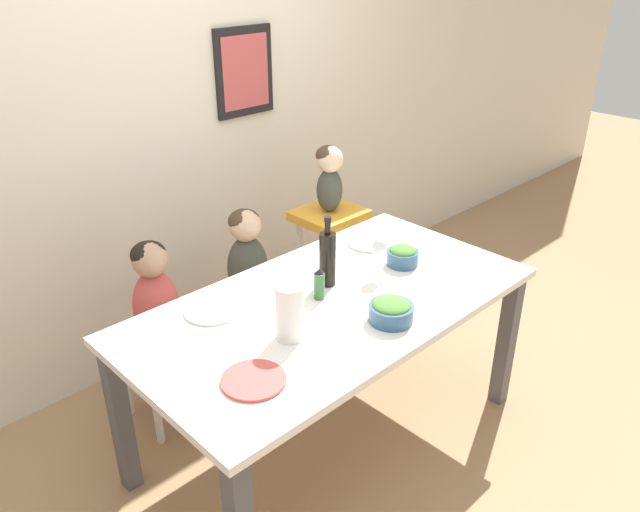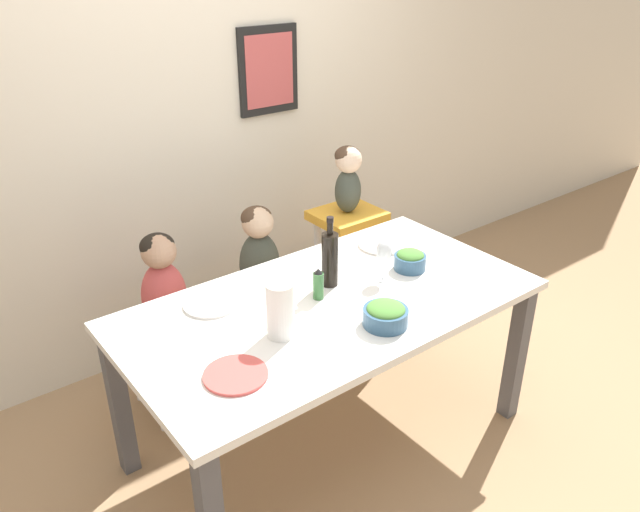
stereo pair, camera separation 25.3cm
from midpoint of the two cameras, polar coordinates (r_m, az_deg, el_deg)
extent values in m
plane|color=#9E7A56|center=(3.03, -1.56, -16.35)|extent=(14.00, 14.00, 0.00)
cube|color=beige|center=(3.26, -16.34, 12.97)|extent=(10.00, 0.06, 2.70)
cube|color=black|center=(3.44, -9.13, 16.28)|extent=(0.36, 0.02, 0.46)
cube|color=#B74C4C|center=(3.43, -9.00, 16.26)|extent=(0.29, 0.00, 0.37)
cube|color=white|center=(2.59, -1.76, -4.47)|extent=(1.72, 0.91, 0.03)
cube|color=#4C4C51|center=(3.12, 14.46, -7.58)|extent=(0.07, 0.07, 0.71)
cube|color=#4C4C51|center=(2.75, -20.40, -13.88)|extent=(0.07, 0.07, 0.71)
cube|color=#4C4C51|center=(3.51, 3.65, -2.54)|extent=(0.07, 0.07, 0.71)
cylinder|color=silver|center=(3.01, -17.15, -13.23)|extent=(0.04, 0.04, 0.39)
cylinder|color=silver|center=(3.10, -12.62, -11.18)|extent=(0.04, 0.04, 0.39)
cylinder|color=silver|center=(3.21, -19.54, -10.74)|extent=(0.04, 0.04, 0.39)
cylinder|color=silver|center=(3.30, -15.24, -8.92)|extent=(0.04, 0.04, 0.39)
cube|color=silver|center=(3.02, -16.67, -7.65)|extent=(0.42, 0.37, 0.05)
cylinder|color=silver|center=(3.20, -8.94, -9.45)|extent=(0.04, 0.04, 0.39)
cylinder|color=silver|center=(3.33, -5.07, -7.57)|extent=(0.04, 0.04, 0.39)
cylinder|color=silver|center=(3.39, -11.71, -7.38)|extent=(0.04, 0.04, 0.39)
cylinder|color=silver|center=(3.52, -7.95, -5.69)|extent=(0.04, 0.04, 0.39)
cube|color=silver|center=(3.24, -8.68, -4.25)|extent=(0.42, 0.37, 0.05)
cylinder|color=silver|center=(3.44, -1.30, -3.20)|extent=(0.04, 0.04, 0.71)
cylinder|color=silver|center=(3.58, 1.46, -1.89)|extent=(0.04, 0.04, 0.71)
cylinder|color=silver|center=(3.59, -3.86, -1.85)|extent=(0.04, 0.04, 0.71)
cylinder|color=silver|center=(3.73, -1.12, -0.65)|extent=(0.04, 0.04, 0.71)
cube|color=gold|center=(3.41, -1.27, 3.70)|extent=(0.36, 0.31, 0.05)
ellipsoid|color=#C64C4C|center=(2.92, -17.18, -4.44)|extent=(0.21, 0.19, 0.35)
sphere|color=tan|center=(2.81, -17.81, -0.38)|extent=(0.16, 0.16, 0.16)
ellipsoid|color=black|center=(2.81, -17.96, 0.11)|extent=(0.15, 0.15, 0.11)
ellipsoid|color=#3D4238|center=(3.14, -8.92, -1.15)|extent=(0.21, 0.19, 0.35)
sphere|color=#D6AD89|center=(3.04, -9.23, 2.71)|extent=(0.16, 0.16, 0.16)
ellipsoid|color=#473323|center=(3.04, -9.37, 3.17)|extent=(0.15, 0.15, 0.11)
ellipsoid|color=#3D4238|center=(3.36, -1.29, 5.99)|extent=(0.15, 0.14, 0.24)
sphere|color=beige|center=(3.30, -1.32, 8.82)|extent=(0.14, 0.14, 0.14)
ellipsoid|color=#473323|center=(3.30, -1.43, 9.20)|extent=(0.14, 0.14, 0.10)
cylinder|color=black|center=(2.64, -2.06, -0.37)|extent=(0.07, 0.07, 0.24)
cylinder|color=black|center=(2.57, -2.11, 2.75)|extent=(0.03, 0.03, 0.08)
cylinder|color=black|center=(2.56, -2.12, 3.32)|extent=(0.03, 0.03, 0.02)
cylinder|color=white|center=(2.30, -5.97, -5.21)|extent=(0.11, 0.11, 0.22)
cylinder|color=white|center=(2.76, 2.80, -1.91)|extent=(0.06, 0.06, 0.00)
cylinder|color=white|center=(2.73, 2.82, -1.07)|extent=(0.01, 0.01, 0.09)
ellipsoid|color=white|center=(2.69, 2.86, 0.68)|extent=(0.07, 0.07, 0.10)
cylinder|color=#335675|center=(2.43, 3.55, -5.30)|extent=(0.18, 0.18, 0.07)
ellipsoid|color=#4C8438|center=(2.41, 3.57, -4.60)|extent=(0.15, 0.15, 0.05)
cylinder|color=#335675|center=(2.85, 5.01, -0.20)|extent=(0.14, 0.14, 0.07)
ellipsoid|color=#4C8438|center=(2.84, 5.04, 0.42)|extent=(0.12, 0.12, 0.05)
cylinder|color=#D14C47|center=(2.16, -9.52, -11.24)|extent=(0.22, 0.22, 0.01)
cylinder|color=silver|center=(2.56, -12.67, -4.95)|extent=(0.22, 0.22, 0.01)
cylinder|color=silver|center=(3.05, 2.23, 1.19)|extent=(0.22, 0.22, 0.01)
cylinder|color=#336633|center=(2.56, -2.90, -2.83)|extent=(0.05, 0.05, 0.12)
cone|color=black|center=(2.53, -2.94, -1.46)|extent=(0.04, 0.04, 0.02)
camera|label=1|loc=(0.13, -92.86, -1.45)|focal=35.00mm
camera|label=2|loc=(0.13, 87.14, 1.45)|focal=35.00mm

